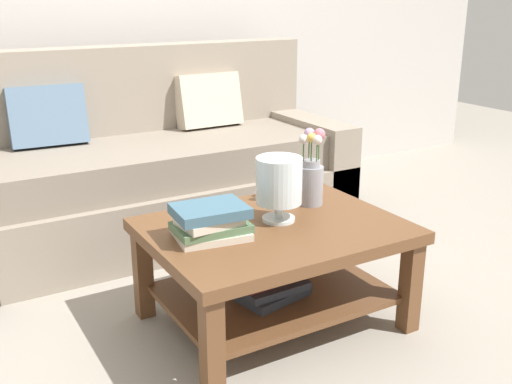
# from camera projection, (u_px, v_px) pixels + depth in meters

# --- Properties ---
(ground_plane) EXTENTS (10.00, 10.00, 0.00)m
(ground_plane) POSITION_uv_depth(u_px,v_px,m) (234.00, 292.00, 2.89)
(ground_plane) COLOR gray
(couch) EXTENTS (2.27, 0.90, 1.06)m
(couch) POSITION_uv_depth(u_px,v_px,m) (150.00, 172.00, 3.52)
(couch) COLOR gray
(couch) RESTS_ON ground
(coffee_table) EXTENTS (1.02, 0.78, 0.45)m
(coffee_table) POSITION_uv_depth(u_px,v_px,m) (274.00, 254.00, 2.53)
(coffee_table) COLOR brown
(coffee_table) RESTS_ON ground
(book_stack_main) EXTENTS (0.30, 0.26, 0.13)m
(book_stack_main) POSITION_uv_depth(u_px,v_px,m) (210.00, 222.00, 2.35)
(book_stack_main) COLOR beige
(book_stack_main) RESTS_ON coffee_table
(glass_hurricane_vase) EXTENTS (0.19, 0.19, 0.27)m
(glass_hurricane_vase) POSITION_uv_depth(u_px,v_px,m) (279.00, 182.00, 2.49)
(glass_hurricane_vase) COLOR silver
(glass_hurricane_vase) RESTS_ON coffee_table
(flower_pitcher) EXTENTS (0.12, 0.12, 0.35)m
(flower_pitcher) POSITION_uv_depth(u_px,v_px,m) (311.00, 176.00, 2.70)
(flower_pitcher) COLOR gray
(flower_pitcher) RESTS_ON coffee_table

